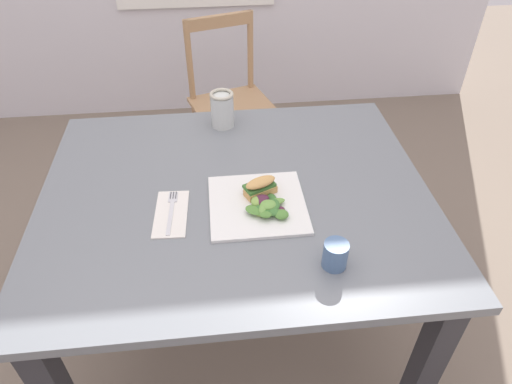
{
  "coord_description": "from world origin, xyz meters",
  "views": [
    {
      "loc": [
        0.02,
        -1.1,
        1.64
      ],
      "look_at": [
        0.13,
        -0.05,
        0.76
      ],
      "focal_mm": 32.04,
      "sensor_mm": 36.0,
      "label": 1
    }
  ],
  "objects_px": {
    "chair_wooden_far": "(231,104)",
    "mason_jar_iced_tea": "(222,111)",
    "plate_lunch": "(257,204)",
    "sandwich_half_front": "(260,186)",
    "fork_on_napkin": "(172,209)",
    "dining_table": "(237,219)",
    "cup_extra_side": "(335,255)"
  },
  "relations": [
    {
      "from": "dining_table",
      "to": "chair_wooden_far",
      "type": "relative_size",
      "value": 1.38
    },
    {
      "from": "fork_on_napkin",
      "to": "mason_jar_iced_tea",
      "type": "height_order",
      "value": "mason_jar_iced_tea"
    },
    {
      "from": "sandwich_half_front",
      "to": "cup_extra_side",
      "type": "relative_size",
      "value": 1.43
    },
    {
      "from": "sandwich_half_front",
      "to": "dining_table",
      "type": "bearing_deg",
      "value": 157.45
    },
    {
      "from": "dining_table",
      "to": "fork_on_napkin",
      "type": "height_order",
      "value": "fork_on_napkin"
    },
    {
      "from": "fork_on_napkin",
      "to": "sandwich_half_front",
      "type": "bearing_deg",
      "value": 7.71
    },
    {
      "from": "dining_table",
      "to": "sandwich_half_front",
      "type": "height_order",
      "value": "sandwich_half_front"
    },
    {
      "from": "chair_wooden_far",
      "to": "dining_table",
      "type": "bearing_deg",
      "value": -92.56
    },
    {
      "from": "plate_lunch",
      "to": "sandwich_half_front",
      "type": "height_order",
      "value": "sandwich_half_front"
    },
    {
      "from": "chair_wooden_far",
      "to": "mason_jar_iced_tea",
      "type": "distance_m",
      "value": 0.78
    },
    {
      "from": "cup_extra_side",
      "to": "chair_wooden_far",
      "type": "bearing_deg",
      "value": 97.37
    },
    {
      "from": "chair_wooden_far",
      "to": "plate_lunch",
      "type": "xyz_separation_m",
      "value": [
        0.01,
        -1.16,
        0.3
      ]
    },
    {
      "from": "plate_lunch",
      "to": "fork_on_napkin",
      "type": "xyz_separation_m",
      "value": [
        -0.25,
        0.01,
        0.0
      ]
    },
    {
      "from": "chair_wooden_far",
      "to": "mason_jar_iced_tea",
      "type": "height_order",
      "value": "mason_jar_iced_tea"
    },
    {
      "from": "chair_wooden_far",
      "to": "sandwich_half_front",
      "type": "bearing_deg",
      "value": -88.73
    },
    {
      "from": "dining_table",
      "to": "cup_extra_side",
      "type": "xyz_separation_m",
      "value": [
        0.23,
        -0.33,
        0.16
      ]
    },
    {
      "from": "chair_wooden_far",
      "to": "fork_on_napkin",
      "type": "bearing_deg",
      "value": -101.85
    },
    {
      "from": "chair_wooden_far",
      "to": "fork_on_napkin",
      "type": "relative_size",
      "value": 4.68
    },
    {
      "from": "plate_lunch",
      "to": "mason_jar_iced_tea",
      "type": "relative_size",
      "value": 2.13
    },
    {
      "from": "plate_lunch",
      "to": "cup_extra_side",
      "type": "bearing_deg",
      "value": -55.71
    },
    {
      "from": "plate_lunch",
      "to": "sandwich_half_front",
      "type": "xyz_separation_m",
      "value": [
        0.01,
        0.04,
        0.03
      ]
    },
    {
      "from": "dining_table",
      "to": "chair_wooden_far",
      "type": "xyz_separation_m",
      "value": [
        0.05,
        1.09,
        -0.17
      ]
    },
    {
      "from": "dining_table",
      "to": "chair_wooden_far",
      "type": "bearing_deg",
      "value": 87.44
    },
    {
      "from": "dining_table",
      "to": "mason_jar_iced_tea",
      "type": "xyz_separation_m",
      "value": [
        -0.02,
        0.39,
        0.18
      ]
    },
    {
      "from": "dining_table",
      "to": "plate_lunch",
      "type": "relative_size",
      "value": 4.22
    },
    {
      "from": "dining_table",
      "to": "fork_on_napkin",
      "type": "xyz_separation_m",
      "value": [
        -0.19,
        -0.07,
        0.12
      ]
    },
    {
      "from": "mason_jar_iced_tea",
      "to": "cup_extra_side",
      "type": "relative_size",
      "value": 1.77
    },
    {
      "from": "sandwich_half_front",
      "to": "mason_jar_iced_tea",
      "type": "bearing_deg",
      "value": 102.14
    },
    {
      "from": "plate_lunch",
      "to": "fork_on_napkin",
      "type": "distance_m",
      "value": 0.25
    },
    {
      "from": "dining_table",
      "to": "plate_lunch",
      "type": "height_order",
      "value": "plate_lunch"
    },
    {
      "from": "sandwich_half_front",
      "to": "fork_on_napkin",
      "type": "height_order",
      "value": "sandwich_half_front"
    },
    {
      "from": "plate_lunch",
      "to": "mason_jar_iced_tea",
      "type": "xyz_separation_m",
      "value": [
        -0.08,
        0.47,
        0.06
      ]
    }
  ]
}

